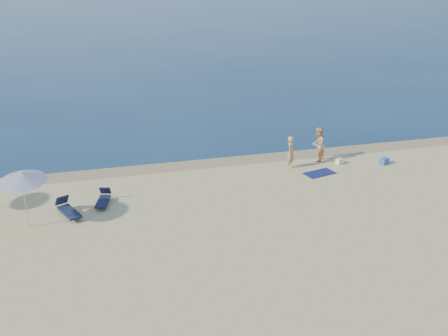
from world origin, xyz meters
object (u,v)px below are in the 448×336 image
at_px(person_left, 291,152).
at_px(blue_cooler, 384,161).
at_px(person_right, 318,144).
at_px(umbrella_near, 23,177).

relative_size(person_left, blue_cooler, 3.73).
distance_m(person_right, blue_cooler, 3.67).
bearing_deg(person_left, person_right, -26.47).
distance_m(person_left, blue_cooler, 5.22).
bearing_deg(person_right, person_left, -29.95).
relative_size(blue_cooler, umbrella_near, 0.18).
bearing_deg(blue_cooler, person_right, 132.30).
bearing_deg(umbrella_near, person_right, 26.62).
xyz_separation_m(blue_cooler, umbrella_near, (-18.23, -2.60, 2.04)).
distance_m(person_left, umbrella_near, 13.62).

